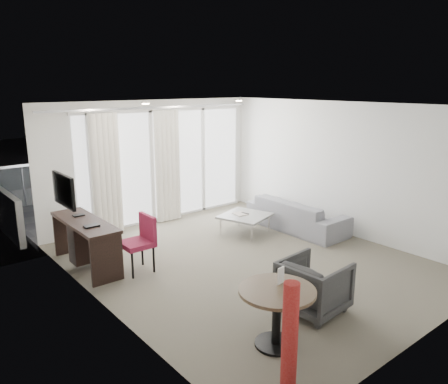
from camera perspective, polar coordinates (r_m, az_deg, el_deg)
floor at (r=7.47m, az=2.95°, el=-9.09°), size 5.00×6.00×0.00m
ceiling at (r=6.88m, az=3.22°, el=11.26°), size 5.00×6.00×0.00m
wall_left at (r=5.74m, az=-15.76°, el=-3.00°), size 0.00×6.00×2.60m
wall_right at (r=8.91m, az=15.10°, el=2.98°), size 0.00×6.00×2.60m
wall_front at (r=5.33m, az=25.38°, el=-5.16°), size 5.00×0.00×2.60m
window_panel at (r=9.61m, az=-7.64°, el=3.52°), size 4.00×0.02×2.38m
window_frame at (r=9.60m, az=-7.60°, el=3.50°), size 4.10×0.06×2.44m
curtain_left at (r=8.80m, az=-15.12°, el=2.19°), size 0.60×0.20×2.38m
curtain_right at (r=9.44m, az=-7.37°, el=3.34°), size 0.60×0.20×2.38m
curtain_track at (r=9.17m, az=-8.97°, el=10.85°), size 4.80×0.04×0.04m
downlight_a at (r=7.66m, az=-10.20°, el=11.26°), size 0.12×0.12×0.02m
downlight_b at (r=8.87m, az=1.96°, el=11.81°), size 0.12×0.12×0.02m
desk at (r=7.48m, az=-17.57°, el=-6.49°), size 0.52×1.68×0.79m
tv at (r=7.06m, az=-20.22°, el=0.22°), size 0.05×0.80×0.50m
desk_chair at (r=7.07m, az=-11.32°, el=-6.73°), size 0.50×0.47×0.91m
round_table at (r=5.18m, az=6.85°, el=-15.96°), size 0.97×0.97×0.70m
menu_card at (r=5.14m, az=7.40°, el=-11.54°), size 0.11×0.03×0.20m
red_lamp at (r=4.30m, az=8.56°, el=-18.91°), size 0.30×0.30×1.21m
tub_armchair at (r=5.95m, az=11.66°, el=-11.91°), size 0.84×0.82×0.71m
coffee_table at (r=8.75m, az=2.77°, el=-4.21°), size 1.09×1.09×0.39m
remote at (r=8.76m, az=2.76°, el=-3.06°), size 0.09×0.18×0.02m
magazine at (r=8.74m, az=2.10°, el=-3.10°), size 0.24×0.29×0.02m
sofa at (r=9.09m, az=9.48°, el=-2.89°), size 0.84×2.16×0.63m
terrace_slab at (r=11.18m, az=-11.53°, el=-1.79°), size 5.60×3.00×0.12m
rattan_chair_a at (r=11.07m, az=-5.24°, el=1.03°), size 0.79×0.79×0.91m
rattan_chair_b at (r=12.17m, az=-4.04°, el=1.88°), size 0.56×0.56×0.76m
rattan_table at (r=10.94m, az=-3.27°, el=-0.25°), size 0.63×0.63×0.48m
balustrade at (r=12.32m, az=-14.82°, el=2.16°), size 5.50×0.06×1.05m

